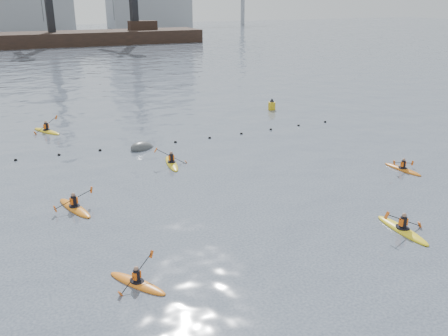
{
  "coord_description": "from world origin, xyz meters",
  "views": [
    {
      "loc": [
        -10.49,
        -12.96,
        11.21
      ],
      "look_at": [
        -1.03,
        8.12,
        2.8
      ],
      "focal_mm": 38.0,
      "sensor_mm": 36.0,
      "label": 1
    }
  ],
  "objects": [
    {
      "name": "kayaker_2",
      "position": [
        -8.24,
        12.45,
        0.11
      ],
      "size": [
        2.27,
        3.5,
        1.16
      ],
      "rotation": [
        0.0,
        0.0,
        0.33
      ],
      "color": "orange",
      "rests_on": "ground"
    },
    {
      "name": "float_line",
      "position": [
        -0.5,
        22.53,
        0.03
      ],
      "size": [
        33.24,
        0.73,
        0.24
      ],
      "color": "black",
      "rests_on": "ground"
    },
    {
      "name": "kayaker_4",
      "position": [
        13.12,
        9.76,
        0.09
      ],
      "size": [
        2.03,
        3.06,
        0.99
      ],
      "rotation": [
        0.0,
        0.0,
        3.26
      ],
      "color": "#C76512",
      "rests_on": "ground"
    },
    {
      "name": "kayaker_1",
      "position": [
        6.53,
        2.91,
        0.11
      ],
      "size": [
        2.48,
        3.57,
        1.41
      ],
      "rotation": [
        0.0,
        0.0,
        -0.03
      ],
      "color": "yellow",
      "rests_on": "ground"
    },
    {
      "name": "skyline",
      "position": [
        2.23,
        150.27,
        9.25
      ],
      "size": [
        141.0,
        28.0,
        22.0
      ],
      "color": "gray",
      "rests_on": "ground"
    },
    {
      "name": "kayaker_3",
      "position": [
        -0.94,
        17.37,
        0.1
      ],
      "size": [
        2.39,
        3.44,
        1.47
      ],
      "rotation": [
        0.0,
        0.0,
        -0.14
      ],
      "color": "gold",
      "rests_on": "ground"
    },
    {
      "name": "mooring_buoy",
      "position": [
        -1.87,
        21.85,
        0.0
      ],
      "size": [
        2.66,
        2.21,
        1.51
      ],
      "primitive_type": "ellipsoid",
      "rotation": [
        0.0,
        0.21,
        0.48
      ],
      "color": "#37393B",
      "rests_on": "ground"
    },
    {
      "name": "nav_buoy",
      "position": [
        14.0,
        29.4,
        0.42
      ],
      "size": [
        0.76,
        0.76,
        1.38
      ],
      "color": "gold",
      "rests_on": "ground"
    },
    {
      "name": "ground",
      "position": [
        0.0,
        0.0,
        0.0
      ],
      "size": [
        400.0,
        400.0,
        0.0
      ],
      "primitive_type": "plane",
      "color": "#313948",
      "rests_on": "ground"
    },
    {
      "name": "barge_pier",
      "position": [
        -0.22,
        110.0,
        1.89
      ],
      "size": [
        72.0,
        19.3,
        29.5
      ],
      "color": "black",
      "rests_on": "ground"
    },
    {
      "name": "kayaker_0",
      "position": [
        -6.91,
        3.78,
        0.09
      ],
      "size": [
        2.14,
        2.85,
        1.22
      ],
      "rotation": [
        0.0,
        0.0,
        0.58
      ],
      "color": "orange",
      "rests_on": "ground"
    },
    {
      "name": "kayaker_5",
      "position": [
        -8.26,
        29.96,
        0.11
      ],
      "size": [
        2.37,
        3.39,
        1.4
      ],
      "rotation": [
        0.0,
        0.0,
        0.53
      ],
      "color": "yellow",
      "rests_on": "ground"
    }
  ]
}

